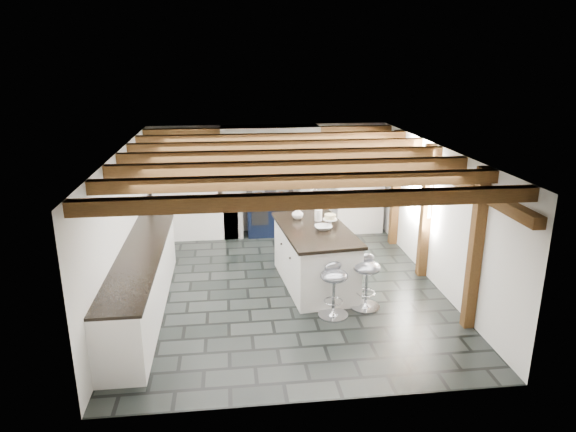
{
  "coord_description": "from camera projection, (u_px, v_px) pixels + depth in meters",
  "views": [
    {
      "loc": [
        -0.87,
        -7.74,
        3.67
      ],
      "look_at": [
        0.1,
        0.4,
        1.1
      ],
      "focal_mm": 32.0,
      "sensor_mm": 36.0,
      "label": 1
    }
  ],
  "objects": [
    {
      "name": "bar_stool_near",
      "position": [
        366.0,
        276.0,
        7.66
      ],
      "size": [
        0.48,
        0.48,
        0.84
      ],
      "rotation": [
        0.0,
        0.0,
        0.18
      ],
      "color": "silver",
      "rests_on": "ground"
    },
    {
      "name": "range_cooker",
      "position": [
        271.0,
        213.0,
        10.93
      ],
      "size": [
        1.0,
        0.63,
        0.99
      ],
      "color": "black",
      "rests_on": "ground"
    },
    {
      "name": "bar_stool_far",
      "position": [
        333.0,
        284.0,
        7.42
      ],
      "size": [
        0.52,
        0.52,
        0.82
      ],
      "rotation": [
        0.0,
        0.0,
        0.36
      ],
      "color": "silver",
      "rests_on": "ground"
    },
    {
      "name": "kitchen_island",
      "position": [
        315.0,
        256.0,
        8.47
      ],
      "size": [
        1.25,
        2.11,
        1.33
      ],
      "rotation": [
        0.0,
        0.0,
        0.1
      ],
      "color": "white",
      "rests_on": "ground"
    },
    {
      "name": "ground",
      "position": [
        285.0,
        286.0,
        8.53
      ],
      "size": [
        6.0,
        6.0,
        0.0
      ],
      "primitive_type": "plane",
      "color": "black",
      "rests_on": "ground"
    },
    {
      "name": "room_shell",
      "position": [
        243.0,
        203.0,
        9.48
      ],
      "size": [
        6.0,
        6.03,
        6.0
      ],
      "color": "silver",
      "rests_on": "ground"
    }
  ]
}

